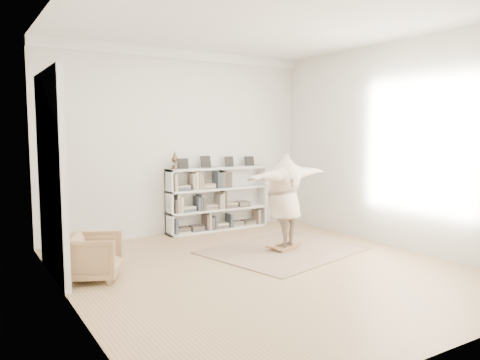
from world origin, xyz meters
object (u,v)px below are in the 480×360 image
Objects in this scene: armchair at (94,257)px; rocker_board at (284,247)px; person at (285,198)px; bookshelf at (217,199)px.

rocker_board is (3.18, -0.11, -0.25)m from armchair.
armchair reaches higher than rocker_board.
person is (0.00, 0.00, 0.84)m from rocker_board.
rocker_board is at bearing -65.70° from armchair.
bookshelf reaches higher than armchair.
bookshelf is 3.61m from armchair.
armchair is at bearing -146.94° from bookshelf.
rocker_board is at bearing 180.00° from person.
person is at bearing 0.00° from rocker_board.
rocker_board is (0.16, -2.08, -0.57)m from bookshelf.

